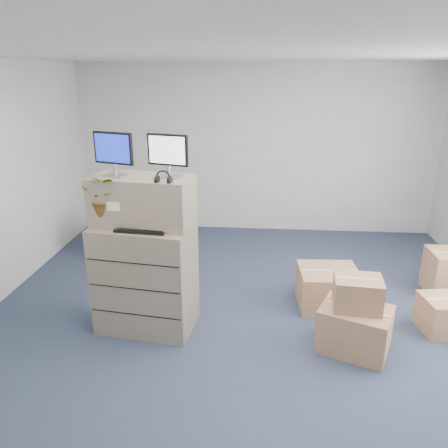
{
  "coord_description": "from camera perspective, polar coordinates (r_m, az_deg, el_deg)",
  "views": [
    {
      "loc": [
        0.1,
        -3.85,
        2.63
      ],
      "look_at": [
        -0.26,
        0.4,
        1.14
      ],
      "focal_mm": 35.0,
      "sensor_mm": 36.0,
      "label": 1
    }
  ],
  "objects": [
    {
      "name": "tissue_box",
      "position": [
        4.43,
        -5.79,
        1.2
      ],
      "size": [
        0.27,
        0.21,
        0.09
      ],
      "primitive_type": "cube",
      "rotation": [
        0.0,
        0.0,
        -0.42
      ],
      "color": "#3975C2",
      "rests_on": "external_drive"
    },
    {
      "name": "monitor_right",
      "position": [
        4.29,
        -7.37,
        9.15
      ],
      "size": [
        0.42,
        0.22,
        0.42
      ],
      "rotation": [
        0.0,
        0.0,
        -0.28
      ],
      "color": "#99999E",
      "rests_on": "filing_cabinet_upper"
    },
    {
      "name": "keyboard",
      "position": [
        4.35,
        -10.69,
        -0.7
      ],
      "size": [
        0.53,
        0.26,
        0.03
      ],
      "primitive_type": "cube",
      "rotation": [
        0.0,
        0.0,
        -0.1
      ],
      "color": "black",
      "rests_on": "filing_cabinet_lower"
    },
    {
      "name": "filing_cabinet_upper",
      "position": [
        4.46,
        -10.55,
        3.0
      ],
      "size": [
        1.05,
        0.62,
        0.5
      ],
      "primitive_type": "cube",
      "rotation": [
        0.0,
        0.0,
        -0.13
      ],
      "color": "gray",
      "rests_on": "filing_cabinet_lower"
    },
    {
      "name": "ground",
      "position": [
        4.66,
        2.91,
        -15.14
      ],
      "size": [
        7.0,
        7.0,
        0.0
      ],
      "primitive_type": "plane",
      "color": "#21273D",
      "rests_on": "ground"
    },
    {
      "name": "filing_cabinet_lower",
      "position": [
        4.71,
        -10.2,
        -6.91
      ],
      "size": [
        1.07,
        0.73,
        1.16
      ],
      "primitive_type": "cube",
      "rotation": [
        0.0,
        0.0,
        -0.13
      ],
      "color": "gray",
      "rests_on": "ground"
    },
    {
      "name": "water_bottle",
      "position": [
        4.41,
        -9.52,
        1.68
      ],
      "size": [
        0.09,
        0.09,
        0.32
      ],
      "primitive_type": "cylinder",
      "color": "gray",
      "rests_on": "filing_cabinet_lower"
    },
    {
      "name": "headphones",
      "position": [
        4.12,
        -7.93,
        5.96
      ],
      "size": [
        0.15,
        0.04,
        0.15
      ],
      "primitive_type": "torus",
      "rotation": [
        1.57,
        0.0,
        -0.13
      ],
      "color": "black",
      "rests_on": "filing_cabinet_upper"
    },
    {
      "name": "phone_dock",
      "position": [
        4.51,
        -11.55,
        0.43
      ],
      "size": [
        0.07,
        0.06,
        0.14
      ],
      "rotation": [
        0.0,
        0.0,
        -0.13
      ],
      "color": "silver",
      "rests_on": "filing_cabinet_lower"
    },
    {
      "name": "office_chair",
      "position": [
        6.84,
        -12.46,
        -0.75
      ],
      "size": [
        0.72,
        0.68,
        0.7
      ],
      "primitive_type": "imported",
      "rotation": [
        0.0,
        0.0,
        3.09
      ],
      "color": "slate",
      "rests_on": "ground"
    },
    {
      "name": "external_drive",
      "position": [
        4.45,
        -5.55,
        0.26
      ],
      "size": [
        0.24,
        0.19,
        0.06
      ],
      "primitive_type": "cube",
      "rotation": [
        0.0,
        0.0,
        -0.16
      ],
      "color": "black",
      "rests_on": "filing_cabinet_lower"
    },
    {
      "name": "wall_back",
      "position": [
        7.47,
        4.13,
        9.65
      ],
      "size": [
        6.0,
        0.02,
        2.8
      ],
      "primitive_type": "cube",
      "color": "#B8B5AF",
      "rests_on": "ground"
    },
    {
      "name": "cardboard_boxes",
      "position": [
        5.33,
        21.28,
        -8.54
      ],
      "size": [
        2.42,
        1.92,
        0.77
      ],
      "color": "#926846",
      "rests_on": "ground"
    },
    {
      "name": "mouse",
      "position": [
        4.27,
        -6.46,
        -0.76
      ],
      "size": [
        0.12,
        0.1,
        0.04
      ],
      "primitive_type": "ellipsoid",
      "rotation": [
        0.0,
        0.0,
        -0.36
      ],
      "color": "silver",
      "rests_on": "filing_cabinet_lower"
    },
    {
      "name": "potted_plant",
      "position": [
        4.48,
        -15.13,
        2.71
      ],
      "size": [
        0.5,
        0.53,
        0.44
      ],
      "rotation": [
        0.0,
        0.0,
        -0.13
      ],
      "color": "#A3BD98",
      "rests_on": "filing_cabinet_lower"
    },
    {
      "name": "monitor_left",
      "position": [
        4.44,
        -14.25,
        9.16
      ],
      "size": [
        0.42,
        0.23,
        0.43
      ],
      "rotation": [
        0.0,
        0.0,
        -0.33
      ],
      "color": "#99999E",
      "rests_on": "filing_cabinet_upper"
    }
  ]
}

